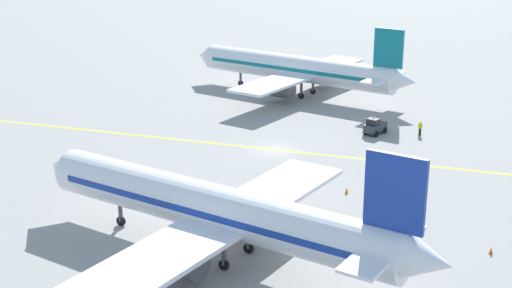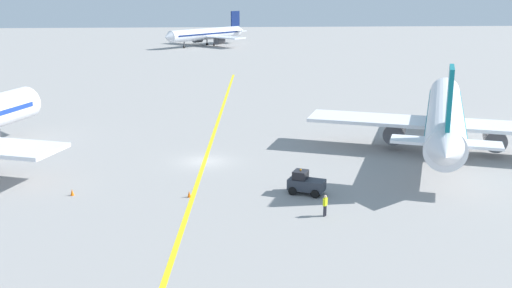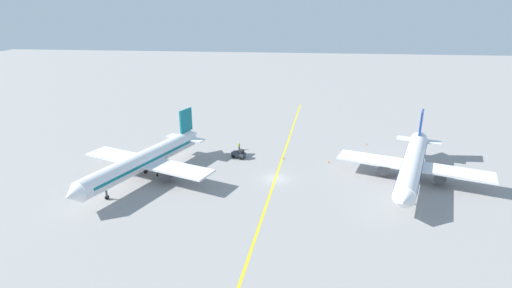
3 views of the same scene
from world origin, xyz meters
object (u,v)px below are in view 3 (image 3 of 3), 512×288
object	(u,v)px
traffic_cone_near_nose	(283,158)
ground_crew_worker	(239,146)
airplane_at_gate	(413,163)
traffic_cone_by_wingtip	(366,144)
airplane_adjacent_stand	(145,160)
traffic_cone_mid_apron	(329,162)
baggage_tug_dark	(239,154)

from	to	relation	value
traffic_cone_near_nose	ground_crew_worker	bearing A→B (deg)	-25.14
airplane_at_gate	traffic_cone_by_wingtip	bearing A→B (deg)	-74.85
airplane_at_gate	ground_crew_worker	xyz separation A→B (m)	(35.08, -13.59, -2.80)
airplane_adjacent_stand	traffic_cone_by_wingtip	bearing A→B (deg)	-152.41
traffic_cone_mid_apron	traffic_cone_near_nose	bearing A→B (deg)	-6.17
airplane_at_gate	traffic_cone_by_wingtip	world-z (taller)	airplane_at_gate
traffic_cone_mid_apron	traffic_cone_by_wingtip	xyz separation A→B (m)	(-9.57, -12.16, 0.00)
airplane_adjacent_stand	traffic_cone_near_nose	distance (m)	29.17
airplane_adjacent_stand	traffic_cone_near_nose	size ratio (longest dim) A/B	62.29
airplane_at_gate	traffic_cone_by_wingtip	distance (m)	20.81
airplane_adjacent_stand	baggage_tug_dark	xyz separation A→B (m)	(-16.39, -12.35, -2.81)
airplane_at_gate	traffic_cone_near_nose	world-z (taller)	airplane_at_gate
traffic_cone_near_nose	airplane_adjacent_stand	bearing A→B (deg)	25.78
baggage_tug_dark	traffic_cone_by_wingtip	world-z (taller)	baggage_tug_dark
airplane_at_gate	traffic_cone_mid_apron	distance (m)	17.12
traffic_cone_by_wingtip	airplane_at_gate	bearing A→B (deg)	105.15
baggage_tug_dark	traffic_cone_by_wingtip	bearing A→B (deg)	-158.59
traffic_cone_mid_apron	ground_crew_worker	bearing A→B (deg)	-16.43
baggage_tug_dark	traffic_cone_near_nose	world-z (taller)	baggage_tug_dark
baggage_tug_dark	traffic_cone_mid_apron	size ratio (longest dim) A/B	6.10
airplane_at_gate	baggage_tug_dark	xyz separation A→B (m)	(34.35, -8.45, -2.81)
airplane_at_gate	airplane_adjacent_stand	xyz separation A→B (m)	(50.74, 3.89, 0.00)
airplane_adjacent_stand	traffic_cone_mid_apron	xyz separation A→B (m)	(-35.81, -11.54, -3.43)
airplane_adjacent_stand	traffic_cone_mid_apron	bearing A→B (deg)	-162.13
baggage_tug_dark	traffic_cone_near_nose	xyz separation A→B (m)	(-9.69, -0.25, -0.63)
ground_crew_worker	traffic_cone_near_nose	xyz separation A→B (m)	(-10.42, 4.89, -0.63)
baggage_tug_dark	traffic_cone_mid_apron	distance (m)	19.44
ground_crew_worker	traffic_cone_near_nose	size ratio (longest dim) A/B	3.05
traffic_cone_near_nose	traffic_cone_by_wingtip	size ratio (longest dim) A/B	1.00
airplane_adjacent_stand	ground_crew_worker	xyz separation A→B (m)	(-15.67, -17.49, -2.80)
baggage_tug_dark	traffic_cone_mid_apron	xyz separation A→B (m)	(-19.42, 0.80, -0.63)
traffic_cone_near_nose	airplane_at_gate	bearing A→B (deg)	160.56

